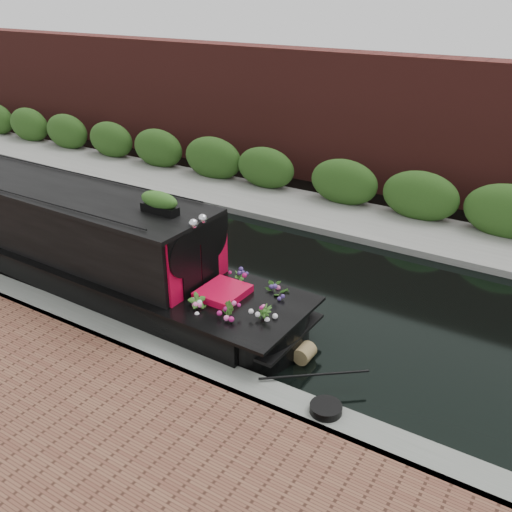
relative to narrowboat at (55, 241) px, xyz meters
The scene contains 8 objects.
ground 4.02m from the narrowboat, 30.40° to the left, with size 80.00×80.00×0.00m, color black.
near_bank_coping 3.73m from the narrowboat, 21.04° to the right, with size 40.00×0.60×0.50m, color slate.
far_bank_path 7.11m from the narrowboat, 61.25° to the left, with size 40.00×2.40×0.34m, color gray.
far_hedge 7.90m from the narrowboat, 64.41° to the left, with size 40.00×1.10×2.80m, color #294E1A.
far_brick_wall 9.83m from the narrowboat, 69.72° to the left, with size 40.00×1.00×8.00m, color #53201C.
narrowboat is the anchor object (origin of this frame).
rope_fender 6.12m from the narrowboat, ahead, with size 0.30×0.30×0.35m, color olive.
coiled_mooring_rope 7.19m from the narrowboat, ahead, with size 0.47×0.47×0.12m, color black.
Camera 1 is at (6.21, -9.20, 5.82)m, focal length 40.00 mm.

